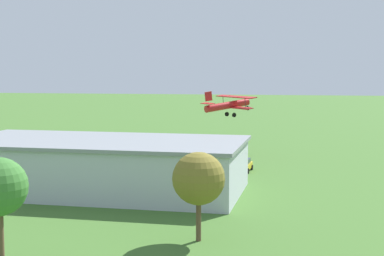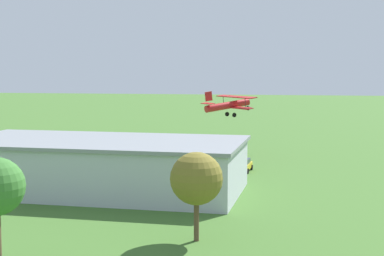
{
  "view_description": "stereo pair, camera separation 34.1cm",
  "coord_description": "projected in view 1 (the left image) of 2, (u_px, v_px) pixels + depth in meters",
  "views": [
    {
      "loc": [
        -18.91,
        87.17,
        12.57
      ],
      "look_at": [
        -5.39,
        10.25,
        4.68
      ],
      "focal_mm": 54.83,
      "sensor_mm": 36.0,
      "label": 1
    },
    {
      "loc": [
        -19.25,
        87.11,
        12.57
      ],
      "look_at": [
        -5.39,
        10.25,
        4.68
      ],
      "focal_mm": 54.83,
      "sensor_mm": 36.0,
      "label": 2
    }
  ],
  "objects": [
    {
      "name": "biplane",
      "position": [
        229.0,
        105.0,
        83.95
      ],
      "size": [
        8.12,
        8.12,
        3.74
      ],
      "color": "#B21E1E"
    },
    {
      "name": "tree_behind_hangar_left",
      "position": [
        199.0,
        179.0,
        42.52
      ],
      "size": [
        3.88,
        3.88,
        6.58
      ],
      "color": "brown",
      "rests_on": "ground_plane"
    },
    {
      "name": "ground_plane",
      "position": [
        169.0,
        151.0,
        89.94
      ],
      "size": [
        400.0,
        400.0,
        0.0
      ],
      "primitive_type": "plane",
      "color": "#3D6628"
    },
    {
      "name": "person_at_fence_line",
      "position": [
        212.0,
        163.0,
        73.78
      ],
      "size": [
        0.47,
        0.47,
        1.61
      ],
      "color": "navy",
      "rests_on": "ground_plane"
    },
    {
      "name": "hangar",
      "position": [
        101.0,
        165.0,
        60.25
      ],
      "size": [
        29.78,
        15.55,
        5.35
      ],
      "color": "#B7BCC6",
      "rests_on": "ground_plane"
    },
    {
      "name": "car_yellow",
      "position": [
        243.0,
        165.0,
        72.05
      ],
      "size": [
        2.24,
        4.21,
        1.57
      ],
      "color": "gold",
      "rests_on": "ground_plane"
    },
    {
      "name": "car_black",
      "position": [
        45.0,
        160.0,
        75.88
      ],
      "size": [
        2.32,
        4.43,
        1.62
      ],
      "color": "black",
      "rests_on": "ground_plane"
    },
    {
      "name": "person_beside_truck",
      "position": [
        222.0,
        168.0,
        69.72
      ],
      "size": [
        0.42,
        0.42,
        1.54
      ],
      "color": "navy",
      "rests_on": "ground_plane"
    }
  ]
}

